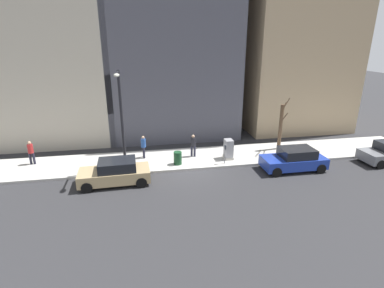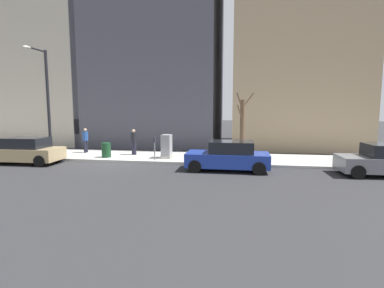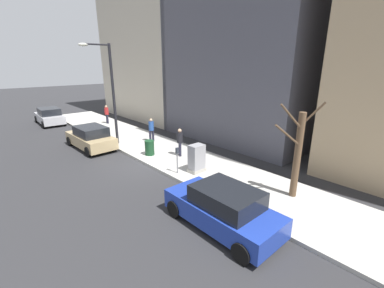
{
  "view_description": "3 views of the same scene",
  "coord_description": "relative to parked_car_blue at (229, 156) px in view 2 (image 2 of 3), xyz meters",
  "views": [
    {
      "loc": [
        -18.12,
        3.15,
        8.36
      ],
      "look_at": [
        1.15,
        -0.3,
        1.48
      ],
      "focal_mm": 28.0,
      "sensor_mm": 36.0,
      "label": 1
    },
    {
      "loc": [
        -16.29,
        -7.51,
        3.22
      ],
      "look_at": [
        -0.28,
        -4.83,
        1.23
      ],
      "focal_mm": 28.0,
      "sensor_mm": 36.0,
      "label": 2
    },
    {
      "loc": [
        -6.98,
        -11.89,
        5.46
      ],
      "look_at": [
        1.81,
        -2.08,
        1.31
      ],
      "focal_mm": 24.0,
      "sensor_mm": 36.0,
      "label": 3
    }
  ],
  "objects": [
    {
      "name": "office_tower_right",
      "position": [
        12.55,
        18.02,
        9.29
      ],
      "size": [
        11.98,
        11.98,
        20.05
      ],
      "primitive_type": "cube",
      "color": "#BCB29E",
      "rests_on": "ground"
    },
    {
      "name": "trash_bin",
      "position": [
        1.96,
        7.61,
        -0.14
      ],
      "size": [
        0.56,
        0.56,
        0.9
      ],
      "primitive_type": "cylinder",
      "color": "#14381E",
      "rests_on": "sidewalk"
    },
    {
      "name": "pedestrian_near_meter",
      "position": [
        3.25,
        6.29,
        0.35
      ],
      "size": [
        0.36,
        0.36,
        1.66
      ],
      "rotation": [
        0.0,
        0.0,
        0.97
      ],
      "color": "#1E1E2D",
      "rests_on": "sidewalk"
    },
    {
      "name": "utility_box",
      "position": [
        2.36,
        3.87,
        0.11
      ],
      "size": [
        0.83,
        0.61,
        1.43
      ],
      "color": "#A8A399",
      "rests_on": "sidewalk"
    },
    {
      "name": "parked_car_tan",
      "position": [
        -0.01,
        11.68,
        0.0
      ],
      "size": [
        2.05,
        4.26,
        1.52
      ],
      "rotation": [
        0.0,
        0.0,
        0.03
      ],
      "color": "tan",
      "rests_on": "ground"
    },
    {
      "name": "parked_car_blue",
      "position": [
        0.0,
        0.0,
        0.0
      ],
      "size": [
        1.93,
        4.21,
        1.52
      ],
      "rotation": [
        0.0,
        0.0,
        -0.0
      ],
      "color": "#1E389E",
      "rests_on": "ground"
    },
    {
      "name": "office_block_center",
      "position": [
        12.08,
        6.97,
        9.84
      ],
      "size": [
        11.03,
        11.03,
        21.14
      ],
      "primitive_type": "cube",
      "color": "#4C4C56",
      "rests_on": "ground"
    },
    {
      "name": "sidewalk",
      "position": [
        3.06,
        6.86,
        -0.66
      ],
      "size": [
        4.0,
        36.0,
        0.15
      ],
      "primitive_type": "cube",
      "color": "#B2AFA8",
      "rests_on": "ground"
    },
    {
      "name": "parking_meter",
      "position": [
        1.51,
        4.38,
        0.24
      ],
      "size": [
        0.14,
        0.1,
        1.35
      ],
      "color": "slate",
      "rests_on": "sidewalk"
    },
    {
      "name": "bare_tree",
      "position": [
        3.62,
        -0.66,
        1.31
      ],
      "size": [
        1.74,
        1.06,
        4.0
      ],
      "color": "brown",
      "rests_on": "sidewalk"
    },
    {
      "name": "streetlamp",
      "position": [
        1.34,
        11.14,
        3.28
      ],
      "size": [
        1.97,
        0.32,
        6.5
      ],
      "color": "black",
      "rests_on": "sidewalk"
    },
    {
      "name": "pedestrian_midblock",
      "position": [
        3.6,
        9.89,
        0.35
      ],
      "size": [
        0.4,
        0.36,
        1.66
      ],
      "rotation": [
        0.0,
        0.0,
        0.03
      ],
      "color": "#1E1E2D",
      "rests_on": "sidewalk"
    },
    {
      "name": "ground_plane",
      "position": [
        1.06,
        6.86,
        -0.74
      ],
      "size": [
        120.0,
        120.0,
        0.0
      ],
      "primitive_type": "plane",
      "color": "#2B2B2D"
    }
  ]
}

